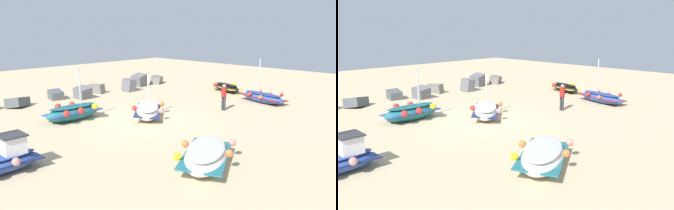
{
  "view_description": "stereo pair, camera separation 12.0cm",
  "coord_description": "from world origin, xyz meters",
  "views": [
    {
      "loc": [
        -13.84,
        -15.69,
        5.47
      ],
      "look_at": [
        0.88,
        -1.28,
        0.9
      ],
      "focal_mm": 39.17,
      "sensor_mm": 36.0,
      "label": 1
    },
    {
      "loc": [
        -13.75,
        -15.78,
        5.47
      ],
      "look_at": [
        0.88,
        -1.28,
        0.9
      ],
      "focal_mm": 39.17,
      "sensor_mm": 36.0,
      "label": 2
    }
  ],
  "objects": [
    {
      "name": "breakwater_rocks",
      "position": [
        -0.1,
        8.34,
        0.43
      ],
      "size": [
        20.67,
        2.66,
        1.35
      ],
      "color": "#4C5156",
      "rests_on": "ground_plane"
    },
    {
      "name": "person_walking",
      "position": [
        5.16,
        -2.11,
        0.99
      ],
      "size": [
        0.32,
        0.32,
        1.71
      ],
      "rotation": [
        0.0,
        0.0,
        3.12
      ],
      "color": "#2D2D38",
      "rests_on": "ground_plane"
    },
    {
      "name": "fishing_boat_1",
      "position": [
        0.61,
        0.12,
        0.39
      ],
      "size": [
        3.75,
        3.7,
        2.69
      ],
      "rotation": [
        0.0,
        0.0,
        3.91
      ],
      "color": "white",
      "rests_on": "ground_plane"
    },
    {
      "name": "fishing_boat_4",
      "position": [
        -2.96,
        2.65,
        0.49
      ],
      "size": [
        3.4,
        2.04,
        3.01
      ],
      "rotation": [
        0.0,
        0.0,
        3.17
      ],
      "color": "#1E6670",
      "rests_on": "ground_plane"
    },
    {
      "name": "fishing_boat_5",
      "position": [
        -3.03,
        -7.22,
        0.42
      ],
      "size": [
        4.22,
        3.36,
        0.89
      ],
      "rotation": [
        0.0,
        0.0,
        3.66
      ],
      "color": "white",
      "rests_on": "ground_plane"
    },
    {
      "name": "ground_plane",
      "position": [
        0.0,
        0.0,
        0.0
      ],
      "size": [
        56.95,
        56.95,
        0.0
      ],
      "primitive_type": "plane",
      "color": "#C6B289"
    },
    {
      "name": "fishing_boat_2",
      "position": [
        9.11,
        -2.67,
        0.39
      ],
      "size": [
        2.2,
        3.84,
        3.14
      ],
      "rotation": [
        0.0,
        0.0,
        4.48
      ],
      "color": "#2D4C9E",
      "rests_on": "ground_plane"
    },
    {
      "name": "fishing_boat_3",
      "position": [
        10.8,
        1.66,
        0.36
      ],
      "size": [
        2.1,
        3.22,
        0.77
      ],
      "rotation": [
        0.0,
        0.0,
        1.22
      ],
      "color": "black",
      "rests_on": "ground_plane"
    },
    {
      "name": "mooring_buoy_0",
      "position": [
        -7.72,
        0.03,
        0.41
      ],
      "size": [
        0.43,
        0.43,
        0.63
      ],
      "color": "#3F3F42",
      "rests_on": "ground_plane"
    }
  ]
}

